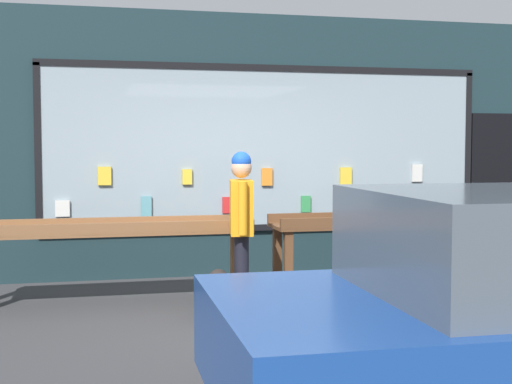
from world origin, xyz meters
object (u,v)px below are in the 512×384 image
object	(u,v)px
display_table_right	(398,228)
person_browsing	(241,219)
display_table_left	(111,236)
small_dog	(216,287)

from	to	relation	value
display_table_right	person_browsing	distance (m)	2.05
display_table_left	small_dog	distance (m)	1.36
person_browsing	display_table_left	bearing A→B (deg)	74.51
person_browsing	small_dog	world-z (taller)	person_browsing
display_table_right	small_dog	distance (m)	2.47
display_table_right	small_dog	xyz separation A→B (m)	(-2.27, -0.88, -0.42)
display_table_left	small_dog	bearing A→B (deg)	-42.38
display_table_right	person_browsing	bearing A→B (deg)	-163.35
display_table_left	person_browsing	world-z (taller)	person_browsing
display_table_right	person_browsing	size ratio (longest dim) A/B	1.84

